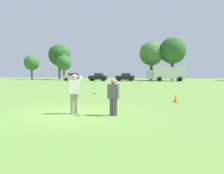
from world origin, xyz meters
name	(u,v)px	position (x,y,z in m)	size (l,w,h in m)	color
ground_plane	(71,113)	(0.00, 0.00, 0.00)	(156.69, 156.69, 0.00)	#608C3D
player_thrower	(74,92)	(0.24, -0.16, 0.97)	(0.54, 0.45, 1.71)	gray
player_defender	(114,95)	(1.98, -0.18, 0.85)	(0.47, 0.29, 1.53)	#4C4C51
frisbee	(95,93)	(1.20, -0.31, 0.92)	(0.27, 0.27, 0.07)	#E54C33
traffic_cone	(176,98)	(4.67, 5.06, 0.23)	(0.32, 0.32, 0.48)	#D8590C
parked_car_near_left	(73,77)	(-17.47, 42.20, 0.92)	(4.33, 2.47, 1.82)	silver
parked_car_mid_left	(98,77)	(-11.34, 42.66, 0.92)	(4.33, 2.47, 1.82)	black
parked_car_center	(125,77)	(-5.03, 43.07, 0.92)	(4.33, 2.47, 1.82)	black
box_truck	(166,73)	(4.04, 44.78, 1.75)	(8.66, 3.44, 3.18)	white
tree_west_oak	(32,63)	(-33.02, 49.90, 4.75)	(4.25, 4.25, 6.91)	brown
tree_west_maple	(59,55)	(-26.37, 53.78, 7.06)	(6.32, 6.32, 10.27)	brown
tree_center_elm	(64,63)	(-22.53, 48.42, 4.56)	(4.08, 4.08, 6.63)	brown
tree_east_birch	(151,54)	(0.30, 50.56, 6.71)	(6.00, 6.00, 9.75)	brown
tree_east_oak	(173,51)	(5.46, 50.47, 7.31)	(6.54, 6.54, 10.63)	brown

